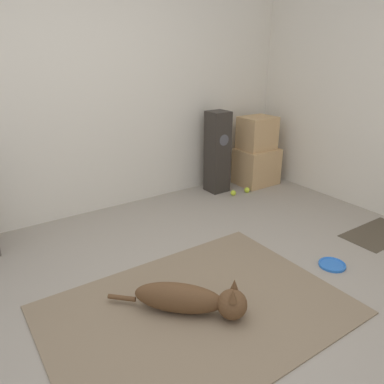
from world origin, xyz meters
The scene contains 11 objects.
ground_plane centered at (0.00, 0.00, 0.00)m, with size 12.00×12.00×0.00m, color #9E9384.
wall_back centered at (0.00, 2.10, 1.27)m, with size 8.00×0.06×2.55m.
area_rug centered at (0.06, 0.09, 0.01)m, with size 1.97×1.42×0.01m.
dog centered at (0.02, 0.08, 0.12)m, with size 0.71×0.72×0.26m.
frisbee centered at (1.29, -0.08, 0.01)m, with size 0.22×0.22×0.03m.
cardboard_box_lower centered at (2.15, 1.73, 0.23)m, with size 0.50×0.40×0.46m.
cardboard_box_upper centered at (2.14, 1.75, 0.66)m, with size 0.42×0.34×0.40m.
floor_speaker centered at (1.57, 1.82, 0.49)m, with size 0.24×0.24×0.97m.
tennis_ball_by_boxes centered at (1.83, 1.54, 0.03)m, with size 0.07×0.07×0.07m.
tennis_ball_near_speaker centered at (1.62, 1.56, 0.03)m, with size 0.07×0.07×0.07m.
door_mat centered at (2.13, 0.02, 0.00)m, with size 0.73×0.39×0.01m.
Camera 1 is at (-1.13, -1.60, 1.67)m, focal length 35.00 mm.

